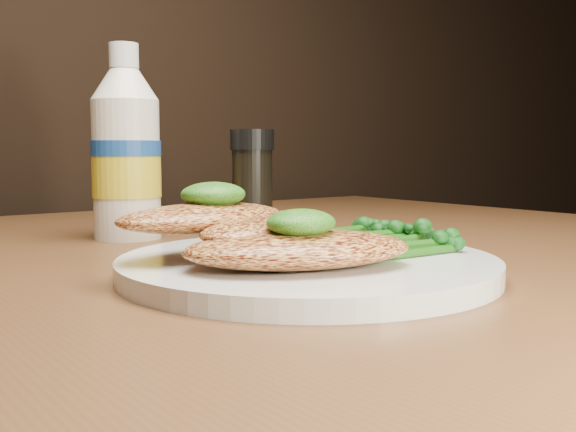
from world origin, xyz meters
TOP-DOWN VIEW (x-y plane):
  - plate at (0.05, 0.90)m, footprint 0.25×0.25m
  - chicken_front at (0.02, 0.87)m, footprint 0.16×0.12m
  - chicken_mid at (0.03, 0.92)m, footprint 0.15×0.12m
  - chicken_back at (-0.01, 0.94)m, footprint 0.13×0.07m
  - pesto_front at (0.02, 0.87)m, footprint 0.05×0.05m
  - pesto_back at (0.00, 0.95)m, footprint 0.05×0.04m
  - broccolini_bundle at (0.10, 0.91)m, footprint 0.13×0.10m
  - mayo_bottle at (0.03, 1.15)m, footprint 0.08×0.08m
  - pepper_grinder at (0.14, 1.09)m, footprint 0.05×0.05m

SIDE VIEW (x-z plane):
  - plate at x=0.05m, z-range 0.75..0.76m
  - broccolini_bundle at x=0.10m, z-range 0.76..0.78m
  - chicken_front at x=0.02m, z-range 0.76..0.79m
  - chicken_mid at x=0.03m, z-range 0.77..0.79m
  - chicken_back at x=-0.01m, z-range 0.78..0.80m
  - pesto_front at x=0.02m, z-range 0.78..0.80m
  - pepper_grinder at x=0.14m, z-range 0.75..0.85m
  - pesto_back at x=0.00m, z-range 0.80..0.81m
  - mayo_bottle at x=0.03m, z-range 0.75..0.93m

